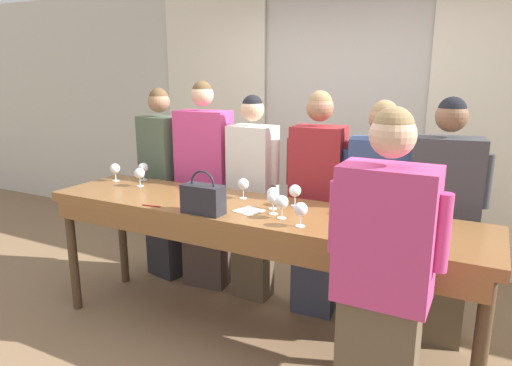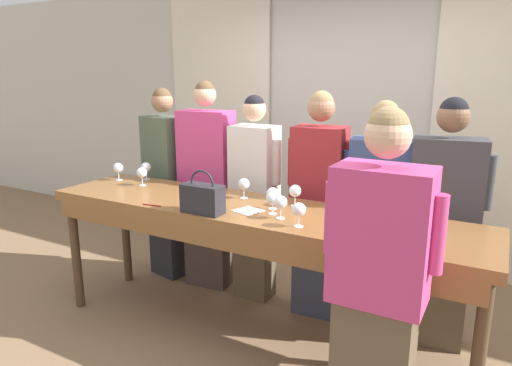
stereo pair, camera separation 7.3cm
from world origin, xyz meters
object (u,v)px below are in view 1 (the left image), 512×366
(guest_olive_jacket, at_px, (163,183))
(wine_glass_back_left, at_px, (273,199))
(wine_glass_front_left, at_px, (282,202))
(wine_glass_back_right, at_px, (376,216))
(tasting_bar, at_px, (250,221))
(guest_navy_coat, at_px, (378,217))
(wine_glass_center_left, at_px, (273,194))
(wine_glass_center_right, at_px, (301,210))
(wine_glass_front_mid, at_px, (143,168))
(guest_cream_sweater, at_px, (253,198))
(handbag, at_px, (203,198))
(wine_glass_back_mid, at_px, (243,184))
(wine_bottle, at_px, (405,197))
(guest_beige_cap, at_px, (441,223))
(guest_pink_top, at_px, (205,186))
(potted_plant, at_px, (158,194))
(wine_glass_front_right, at_px, (139,174))
(wine_glass_center_mid, at_px, (295,191))
(wine_glass_near_host, at_px, (115,169))
(guest_striped_shirt, at_px, (317,204))
(host_pouring, at_px, (382,288))

(guest_olive_jacket, bearing_deg, wine_glass_back_left, -24.65)
(wine_glass_front_left, xyz_separation_m, wine_glass_back_right, (0.58, -0.01, 0.00))
(tasting_bar, relative_size, guest_navy_coat, 1.82)
(wine_glass_center_left, xyz_separation_m, wine_glass_center_right, (0.29, -0.24, 0.00))
(wine_glass_front_mid, bearing_deg, guest_olive_jacket, 97.56)
(guest_cream_sweater, bearing_deg, handbag, -84.17)
(wine_glass_back_mid, bearing_deg, wine_glass_center_left, -24.63)
(wine_bottle, relative_size, wine_glass_center_right, 2.25)
(wine_glass_front_mid, distance_m, guest_beige_cap, 2.33)
(guest_pink_top, xyz_separation_m, potted_plant, (-1.30, 0.94, -0.45))
(wine_glass_front_mid, relative_size, guest_navy_coat, 0.09)
(wine_glass_front_right, distance_m, guest_olive_jacket, 0.53)
(wine_glass_back_left, bearing_deg, potted_plant, 145.00)
(wine_glass_center_mid, distance_m, wine_glass_back_left, 0.24)
(wine_glass_center_mid, height_order, guest_navy_coat, guest_navy_coat)
(wine_glass_front_left, height_order, guest_cream_sweater, guest_cream_sweater)
(wine_glass_back_mid, bearing_deg, wine_glass_back_left, -34.15)
(wine_glass_back_mid, bearing_deg, wine_glass_front_right, -176.04)
(wine_glass_center_left, xyz_separation_m, potted_plant, (-2.20, 1.48, -0.62))
(handbag, height_order, guest_pink_top, guest_pink_top)
(guest_beige_cap, bearing_deg, wine_glass_back_right, -111.49)
(handbag, relative_size, wine_glass_back_mid, 1.92)
(wine_bottle, relative_size, potted_plant, 0.42)
(wine_bottle, relative_size, wine_glass_front_left, 2.25)
(wine_glass_back_left, relative_size, wine_glass_near_host, 1.00)
(wine_glass_center_right, bearing_deg, guest_olive_jacket, 154.45)
(wine_glass_front_left, bearing_deg, wine_glass_center_left, 130.68)
(wine_glass_front_mid, bearing_deg, wine_glass_center_left, -10.90)
(guest_navy_coat, bearing_deg, wine_glass_front_right, -165.13)
(wine_glass_center_left, relative_size, guest_beige_cap, 0.09)
(wine_glass_front_left, bearing_deg, wine_glass_near_host, 170.42)
(guest_beige_cap, distance_m, potted_plant, 3.35)
(guest_striped_shirt, height_order, host_pouring, guest_striped_shirt)
(wine_glass_back_left, xyz_separation_m, wine_glass_back_right, (0.66, -0.07, 0.00))
(host_pouring, bearing_deg, wine_glass_center_left, 145.33)
(wine_glass_front_right, xyz_separation_m, guest_olive_jacket, (-0.16, 0.47, -0.20))
(wine_glass_center_left, distance_m, wine_glass_center_mid, 0.17)
(wine_glass_front_mid, height_order, guest_navy_coat, guest_navy_coat)
(wine_glass_back_left, xyz_separation_m, guest_olive_jacket, (-1.40, 0.64, -0.20))
(wine_glass_front_right, height_order, guest_pink_top, guest_pink_top)
(wine_glass_back_right, distance_m, guest_olive_jacket, 2.19)
(tasting_bar, bearing_deg, wine_glass_front_mid, 165.56)
(wine_glass_back_mid, distance_m, guest_striped_shirt, 0.61)
(wine_glass_front_left, height_order, wine_glass_front_mid, same)
(guest_beige_cap, bearing_deg, guest_striped_shirt, -180.00)
(wine_glass_center_left, bearing_deg, wine_glass_front_mid, 169.10)
(wine_bottle, height_order, wine_glass_front_right, wine_bottle)
(wine_glass_front_left, bearing_deg, guest_olive_jacket, 154.81)
(wine_glass_front_left, distance_m, guest_striped_shirt, 0.73)
(guest_striped_shirt, bearing_deg, tasting_bar, -113.51)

